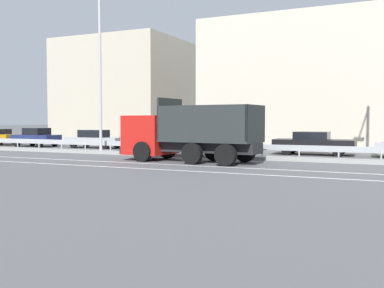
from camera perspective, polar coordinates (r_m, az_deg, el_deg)
name	(u,v)px	position (r m, az deg, el deg)	size (l,w,h in m)	color
ground_plane	(173,159)	(24.52, -2.39, -1.98)	(320.00, 320.00, 0.00)	#565659
lane_strip_0	(176,165)	(21.55, -2.09, -2.66)	(66.90, 0.16, 0.01)	silver
lane_strip_1	(154,169)	(19.69, -4.90, -3.20)	(66.90, 0.16, 0.01)	silver
median_island	(189,155)	(26.33, -0.35, -1.44)	(36.80, 1.10, 0.18)	gray
median_guardrail	(196,146)	(27.12, 0.47, -0.29)	(66.90, 0.09, 0.78)	#9EA0A5
dump_truck	(176,137)	(23.56, -2.10, 0.84)	(7.53, 3.14, 3.29)	red
median_road_sign	(137,134)	(28.00, -7.03, 1.27)	(0.74, 0.16, 2.45)	white
street_lamp_1	(98,64)	(29.70, -11.83, 9.86)	(0.70, 2.67, 10.32)	#ADADB2
parked_car_2	(36,137)	(38.91, -19.20, 0.81)	(4.03, 1.93, 1.53)	navy
parked_car_3	(95,139)	(35.54, -12.23, 0.63)	(4.77, 1.82, 1.41)	#A3A3A8
parked_car_4	(156,140)	(32.43, -4.65, 0.51)	(5.02, 2.27, 1.39)	gray
parked_car_5	(221,142)	(29.84, 3.70, 0.22)	(4.42, 2.16, 1.34)	black
parked_car_6	(314,143)	(28.83, 15.19, 0.13)	(4.90, 2.07, 1.44)	black
background_building_0	(137,92)	(53.45, -7.03, 6.56)	(12.85, 15.62, 10.94)	#B7AD99
background_building_1	(353,84)	(40.00, 19.79, 7.14)	(22.96, 12.95, 10.28)	beige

